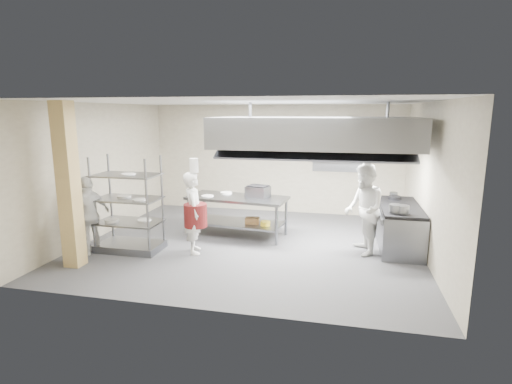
% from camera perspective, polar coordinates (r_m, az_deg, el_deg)
% --- Properties ---
extents(floor, '(7.00, 7.00, 0.00)m').
position_cam_1_polar(floor, '(8.71, -0.76, -7.42)').
color(floor, '#303032').
rests_on(floor, ground).
extents(ceiling, '(7.00, 7.00, 0.00)m').
position_cam_1_polar(ceiling, '(8.24, -0.81, 12.73)').
color(ceiling, silver).
rests_on(ceiling, wall_back).
extents(wall_back, '(7.00, 0.00, 7.00)m').
position_cam_1_polar(wall_back, '(11.26, 2.77, 4.72)').
color(wall_back, gray).
rests_on(wall_back, ground).
extents(wall_left, '(0.00, 6.00, 6.00)m').
position_cam_1_polar(wall_left, '(9.76, -21.23, 2.92)').
color(wall_left, gray).
rests_on(wall_left, ground).
extents(wall_right, '(0.00, 6.00, 6.00)m').
position_cam_1_polar(wall_right, '(8.27, 23.52, 1.35)').
color(wall_right, gray).
rests_on(wall_right, ground).
extents(column, '(0.30, 0.30, 3.00)m').
position_cam_1_polar(column, '(7.89, -25.20, 0.77)').
color(column, tan).
rests_on(column, floor).
extents(exhaust_hood, '(4.00, 2.50, 0.60)m').
position_cam_1_polar(exhaust_hood, '(8.45, 8.55, 8.51)').
color(exhaust_hood, slate).
rests_on(exhaust_hood, ceiling).
extents(hood_strip_a, '(1.60, 0.12, 0.04)m').
position_cam_1_polar(hood_strip_a, '(8.58, 2.45, 6.52)').
color(hood_strip_a, white).
rests_on(hood_strip_a, exhaust_hood).
extents(hood_strip_b, '(1.60, 0.12, 0.04)m').
position_cam_1_polar(hood_strip_b, '(8.45, 14.61, 6.09)').
color(hood_strip_b, white).
rests_on(hood_strip_b, exhaust_hood).
extents(wall_shelf, '(1.50, 0.28, 0.04)m').
position_cam_1_polar(wall_shelf, '(10.93, 11.98, 4.28)').
color(wall_shelf, slate).
rests_on(wall_shelf, wall_back).
extents(island, '(2.35, 1.20, 0.91)m').
position_cam_1_polar(island, '(9.20, -2.67, -3.44)').
color(island, gray).
rests_on(island, floor).
extents(island_worktop, '(2.35, 1.20, 0.06)m').
position_cam_1_polar(island_worktop, '(9.10, -2.69, -0.85)').
color(island_worktop, slate).
rests_on(island_worktop, island).
extents(island_undershelf, '(2.16, 1.09, 0.04)m').
position_cam_1_polar(island_undershelf, '(9.24, -2.66, -4.37)').
color(island_undershelf, slate).
rests_on(island_undershelf, island).
extents(pass_rack, '(1.30, 0.76, 1.94)m').
position_cam_1_polar(pass_rack, '(8.49, -17.82, -1.65)').
color(pass_rack, slate).
rests_on(pass_rack, floor).
extents(cooking_range, '(0.80, 2.00, 0.84)m').
position_cam_1_polar(cooking_range, '(8.92, 19.73, -4.82)').
color(cooking_range, gray).
rests_on(cooking_range, floor).
extents(range_top, '(0.78, 1.96, 0.06)m').
position_cam_1_polar(range_top, '(8.81, 19.93, -2.00)').
color(range_top, black).
rests_on(range_top, cooking_range).
extents(chef_head, '(0.59, 0.70, 1.65)m').
position_cam_1_polar(chef_head, '(8.07, -8.87, -2.96)').
color(chef_head, silver).
rests_on(chef_head, floor).
extents(chef_line, '(0.85, 1.00, 1.82)m').
position_cam_1_polar(chef_line, '(8.18, 15.14, -2.43)').
color(chef_line, silver).
rests_on(chef_line, floor).
extents(chef_plating, '(0.64, 1.00, 1.58)m').
position_cam_1_polar(chef_plating, '(8.60, -22.69, -3.08)').
color(chef_plating, silver).
rests_on(chef_plating, floor).
extents(griddle, '(0.57, 0.49, 0.24)m').
position_cam_1_polar(griddle, '(9.04, 0.28, 0.05)').
color(griddle, slate).
rests_on(griddle, island_worktop).
extents(wicker_basket, '(0.33, 0.24, 0.14)m').
position_cam_1_polar(wicker_basket, '(9.05, -0.54, -4.10)').
color(wicker_basket, olive).
rests_on(wicker_basket, island_undershelf).
extents(stockpot, '(0.24, 0.24, 0.17)m').
position_cam_1_polar(stockpot, '(8.11, 19.30, -2.26)').
color(stockpot, gray).
rests_on(stockpot, range_top).
extents(plate_stack, '(0.28, 0.28, 0.05)m').
position_cam_1_polar(plate_stack, '(8.57, -17.68, -3.94)').
color(plate_stack, white).
rests_on(plate_stack, pass_rack).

